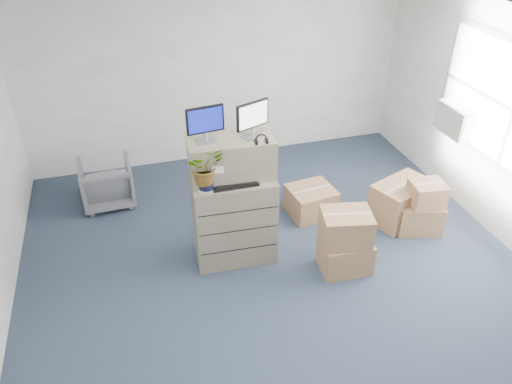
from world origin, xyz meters
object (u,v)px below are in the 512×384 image
keyboard (235,184)px  potted_plant (205,170)px  monitor_left (205,122)px  monitor_right (253,118)px  filing_cabinet_lower (234,218)px  office_chair (107,181)px  water_bottle (240,165)px

keyboard → potted_plant: potted_plant is taller
monitor_left → monitor_right: bearing=-9.5°
monitor_left → keyboard: size_ratio=0.80×
filing_cabinet_lower → monitor_right: 1.29m
filing_cabinet_lower → office_chair: size_ratio=1.55×
monitor_right → monitor_left: bearing=155.9°
filing_cabinet_lower → water_bottle: 0.71m
keyboard → office_chair: (-1.45, 1.77, -0.77)m
keyboard → water_bottle: (0.11, 0.17, 0.13)m
monitor_left → potted_plant: size_ratio=0.85×
filing_cabinet_lower → water_bottle: size_ratio=3.97×
keyboard → office_chair: keyboard is taller
water_bottle → office_chair: (-1.56, 1.60, -0.90)m
filing_cabinet_lower → monitor_left: size_ratio=2.67×
office_chair → monitor_right: bearing=134.7°
filing_cabinet_lower → monitor_right: size_ratio=2.72×
monitor_right → water_bottle: monitor_right is taller
monitor_left → potted_plant: bearing=-117.1°
water_bottle → office_chair: 2.41m
monitor_right → water_bottle: bearing=156.8°
potted_plant → water_bottle: bearing=21.7°
monitor_left → office_chair: (-1.19, 1.58, -1.47)m
keyboard → water_bottle: 0.24m
monitor_left → office_chair: bearing=119.4°
monitor_right → filing_cabinet_lower: bearing=164.3°
potted_plant → filing_cabinet_lower: bearing=22.9°
monitor_right → office_chair: size_ratio=0.57×
office_chair → water_bottle: bearing=132.1°
monitor_left → monitor_right: (0.52, -0.02, -0.00)m
monitor_right → keyboard: bearing=-169.2°
filing_cabinet_lower → keyboard: (-0.01, -0.14, 0.57)m
monitor_left → water_bottle: monitor_left is taller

